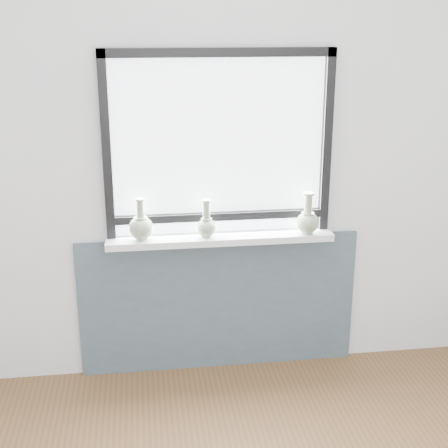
{
  "coord_description": "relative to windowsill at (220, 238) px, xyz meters",
  "views": [
    {
      "loc": [
        -0.44,
        -1.69,
        2.09
      ],
      "look_at": [
        0.0,
        1.55,
        1.02
      ],
      "focal_mm": 50.0,
      "sensor_mm": 36.0,
      "label": 1
    }
  ],
  "objects": [
    {
      "name": "vase_c",
      "position": [
        0.51,
        -0.03,
        0.1
      ],
      "size": [
        0.14,
        0.14,
        0.25
      ],
      "rotation": [
        0.0,
        0.0,
        0.39
      ],
      "color": "gray",
      "rests_on": "windowsill"
    },
    {
      "name": "windowsill",
      "position": [
        0.0,
        0.0,
        0.0
      ],
      "size": [
        1.32,
        0.18,
        0.04
      ],
      "primitive_type": "cube",
      "color": "silver",
      "rests_on": "apron_panel"
    },
    {
      "name": "window",
      "position": [
        0.0,
        0.06,
        0.56
      ],
      "size": [
        1.3,
        0.06,
        1.05
      ],
      "color": "black",
      "rests_on": "windowsill"
    },
    {
      "name": "vase_b",
      "position": [
        -0.08,
        -0.02,
        0.09
      ],
      "size": [
        0.12,
        0.12,
        0.22
      ],
      "rotation": [
        0.0,
        0.0,
        -0.08
      ],
      "color": "gray",
      "rests_on": "windowsill"
    },
    {
      "name": "back_wall",
      "position": [
        0.0,
        0.1,
        0.42
      ],
      "size": [
        3.6,
        0.02,
        2.6
      ],
      "primitive_type": "cube",
      "color": "silver",
      "rests_on": "ground"
    },
    {
      "name": "vase_a",
      "position": [
        -0.46,
        -0.01,
        0.1
      ],
      "size": [
        0.14,
        0.14,
        0.24
      ],
      "rotation": [
        0.0,
        0.0,
        -0.33
      ],
      "color": "gray",
      "rests_on": "windowsill"
    },
    {
      "name": "apron_panel",
      "position": [
        0.0,
        0.07,
        -0.45
      ],
      "size": [
        1.7,
        0.03,
        0.86
      ],
      "primitive_type": "cube",
      "color": "#475361",
      "rests_on": "ground"
    }
  ]
}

